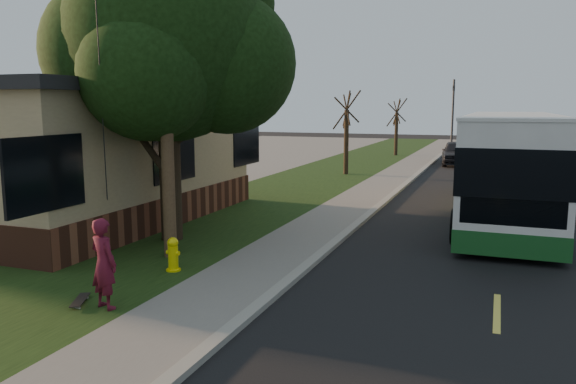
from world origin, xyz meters
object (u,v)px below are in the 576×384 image
at_px(fire_hydrant, 173,254).
at_px(skateboard_main, 80,300).
at_px(utility_pole, 164,60).
at_px(traffic_signal, 453,111).
at_px(distant_car, 457,153).
at_px(bare_tree_far, 396,128).
at_px(skateboarder, 104,263).
at_px(bare_tree_near, 346,134).
at_px(dumpster, 17,205).
at_px(leafy_tree, 170,44).
at_px(transit_bus, 510,162).

xyz_separation_m(fire_hydrant, skateboard_main, (-0.49, -2.35, -0.31)).
relative_size(fire_hydrant, utility_pole, 0.08).
height_order(traffic_signal, distant_car, traffic_signal).
distance_m(bare_tree_far, skateboarder, 32.40).
bearing_deg(fire_hydrant, bare_tree_near, 92.86).
bearing_deg(skateboarder, bare_tree_near, -70.32).
bearing_deg(dumpster, bare_tree_far, 77.15).
bearing_deg(utility_pole, skateboarder, -76.56).
bearing_deg(utility_pole, distant_car, 78.86).
distance_m(traffic_signal, skateboarder, 36.57).
bearing_deg(bare_tree_far, leafy_tree, -92.45).
xyz_separation_m(utility_pole, leafy_tree, (-0.87, 1.66, 0.54)).
xyz_separation_m(bare_tree_near, skateboard_main, (0.41, -20.35, -2.03)).
bearing_deg(traffic_signal, fire_hydrant, -95.21).
height_order(bare_tree_far, traffic_signal, traffic_signal).
bearing_deg(skateboarder, bare_tree_far, -72.24).
xyz_separation_m(skateboarder, distant_car, (4.00, 27.77, -0.15)).
height_order(bare_tree_far, distant_car, bare_tree_far).
height_order(utility_pole, dumpster, utility_pole).
height_order(bare_tree_far, skateboarder, bare_tree_far).
height_order(leafy_tree, dumpster, leafy_tree).
bearing_deg(transit_bus, bare_tree_far, 109.32).
relative_size(utility_pole, bare_tree_near, 2.11).
bearing_deg(leafy_tree, fire_hydrant, -59.33).
distance_m(utility_pole, bare_tree_near, 17.19).
bearing_deg(fire_hydrant, traffic_signal, 84.79).
height_order(utility_pole, skateboarder, utility_pole).
bearing_deg(bare_tree_far, fire_hydrant, -89.24).
xyz_separation_m(fire_hydrant, dumpster, (-6.73, 2.25, 0.29)).
relative_size(traffic_signal, dumpster, 2.93).
distance_m(transit_bus, distant_car, 16.30).
relative_size(leafy_tree, skateboarder, 4.80).
height_order(traffic_signal, transit_bus, traffic_signal).
bearing_deg(distant_car, leafy_tree, -109.60).
bearing_deg(dumpster, distant_car, 64.92).
bearing_deg(bare_tree_far, transit_bus, -70.68).
height_order(leafy_tree, bare_tree_near, leafy_tree).
distance_m(utility_pole, bare_tree_far, 29.13).
relative_size(leafy_tree, skateboard_main, 10.23).
relative_size(bare_tree_far, skateboard_main, 5.29).
bearing_deg(utility_pole, leafy_tree, 117.60).
height_order(leafy_tree, transit_bus, leafy_tree).
distance_m(bare_tree_far, skateboard_main, 32.40).
bearing_deg(skateboard_main, dumpster, 143.61).
distance_m(traffic_signal, dumpster, 33.33).
height_order(traffic_signal, skateboard_main, traffic_signal).
bearing_deg(bare_tree_far, dumpster, -102.85).
xyz_separation_m(utility_pole, transit_bus, (7.54, 8.37, -2.85)).
bearing_deg(leafy_tree, skateboarder, -71.61).
bearing_deg(skateboard_main, leafy_tree, 102.18).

